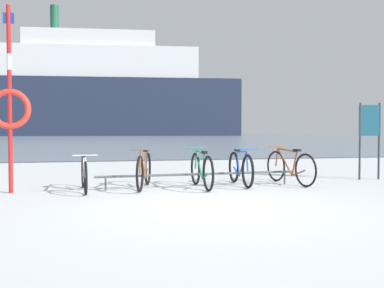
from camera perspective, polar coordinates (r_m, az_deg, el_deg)
The scene contains 10 objects.
ground at distance 60.26m, azimuth -9.96°, elevation 0.74°, with size 80.00×132.00×0.08m.
bike_rack at distance 8.76m, azimuth 1.15°, elevation -4.23°, with size 4.35×0.31×0.31m.
bicycle_0 at distance 8.46m, azimuth -14.61°, elevation -4.03°, with size 0.46×1.63×0.75m.
bicycle_1 at distance 8.63m, azimuth -6.61°, elevation -3.61°, with size 0.57×1.73×0.84m.
bicycle_2 at distance 8.64m, azimuth 1.31°, elevation -3.61°, with size 0.46×1.73×0.83m.
bicycle_3 at distance 9.12m, azimuth 6.68°, elevation -3.34°, with size 0.46×1.71×0.83m.
bicycle_4 at distance 9.54m, azimuth 13.30°, elevation -3.10°, with size 0.51×1.79×0.84m.
info_sign at distance 10.99m, azimuth 23.25°, elevation 2.04°, with size 0.55×0.09×1.87m.
rescue_post at distance 8.67m, azimuth -23.78°, elevation 4.98°, with size 0.78×0.12×3.58m.
ferry_ship at distance 89.64m, azimuth -13.01°, elevation 6.88°, with size 59.50×14.88×26.79m.
Camera 1 is at (-1.65, -6.33, 1.21)m, focal length 38.77 mm.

